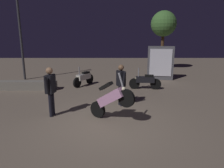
% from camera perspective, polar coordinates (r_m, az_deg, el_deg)
% --- Properties ---
extents(ground_plane, '(40.00, 40.00, 0.00)m').
position_cam_1_polar(ground_plane, '(6.44, -1.82, -11.35)').
color(ground_plane, '#756656').
extents(motorcycle_pink_foreground, '(1.44, 1.00, 1.63)m').
position_cam_1_polar(motorcycle_pink_foreground, '(6.42, -0.07, -4.27)').
color(motorcycle_pink_foreground, black).
rests_on(motorcycle_pink_foreground, ground_plane).
extents(motorcycle_white_parked_left, '(0.95, 1.47, 1.11)m').
position_cam_1_polar(motorcycle_white_parked_left, '(11.31, -7.84, 1.74)').
color(motorcycle_white_parked_left, black).
rests_on(motorcycle_white_parked_left, ground_plane).
extents(motorcycle_black_parked_right, '(1.66, 0.40, 1.11)m').
position_cam_1_polar(motorcycle_black_parked_right, '(10.58, 9.59, 0.87)').
color(motorcycle_black_parked_right, black).
rests_on(motorcycle_black_parked_right, ground_plane).
extents(person_rider_beside, '(0.38, 0.63, 1.64)m').
position_cam_1_polar(person_rider_beside, '(7.83, 2.75, 0.70)').
color(person_rider_beside, black).
rests_on(person_rider_beside, ground_plane).
extents(person_bystander_far, '(0.31, 0.67, 1.70)m').
position_cam_1_polar(person_bystander_far, '(7.07, -16.89, -0.92)').
color(person_bystander_far, black).
rests_on(person_bystander_far, ground_plane).
extents(streetlamp_near, '(0.36, 0.36, 5.59)m').
position_cam_1_polar(streetlamp_near, '(13.83, -24.64, 15.54)').
color(streetlamp_near, '#38383D').
rests_on(streetlamp_near, ground_plane).
extents(tree_left_bg, '(1.99, 1.99, 4.67)m').
position_cam_1_polar(tree_left_bg, '(16.97, 14.65, 16.10)').
color(tree_left_bg, '#4C331E').
rests_on(tree_left_bg, ground_plane).
extents(kiosk_billboard, '(1.66, 0.77, 2.10)m').
position_cam_1_polar(kiosk_billboard, '(13.17, 13.76, 5.83)').
color(kiosk_billboard, '#595960').
rests_on(kiosk_billboard, ground_plane).
extents(planter_wall_low, '(3.74, 0.50, 0.45)m').
position_cam_1_polar(planter_wall_low, '(11.42, -24.47, -0.33)').
color(planter_wall_low, gray).
rests_on(planter_wall_low, ground_plane).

